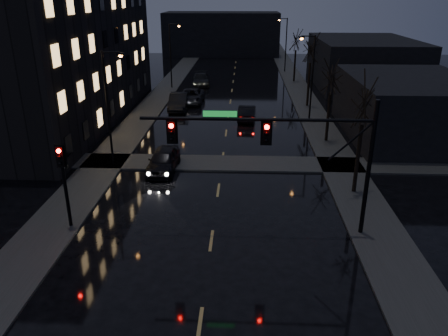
# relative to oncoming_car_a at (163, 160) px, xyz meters

# --- Properties ---
(sidewalk_left) EXTENTS (3.00, 140.00, 0.12)m
(sidewalk_left) POSITION_rel_oncoming_car_a_xyz_m (-4.53, 17.92, -0.72)
(sidewalk_left) COLOR #2D2D2B
(sidewalk_left) RESTS_ON ground
(sidewalk_right) EXTENTS (3.00, 140.00, 0.12)m
(sidewalk_right) POSITION_rel_oncoming_car_a_xyz_m (12.47, 17.92, -0.72)
(sidewalk_right) COLOR #2D2D2B
(sidewalk_right) RESTS_ON ground
(sidewalk_cross) EXTENTS (40.00, 3.00, 0.12)m
(sidewalk_cross) POSITION_rel_oncoming_car_a_xyz_m (3.97, 1.42, -0.72)
(sidewalk_cross) COLOR #2D2D2B
(sidewalk_cross) RESTS_ON ground
(apartment_block) EXTENTS (12.00, 30.00, 12.00)m
(apartment_block) POSITION_rel_oncoming_car_a_xyz_m (-12.53, 12.92, 5.22)
(apartment_block) COLOR black
(apartment_block) RESTS_ON ground
(commercial_right_near) EXTENTS (10.00, 14.00, 5.00)m
(commercial_right_near) POSITION_rel_oncoming_car_a_xyz_m (19.47, 8.92, 1.72)
(commercial_right_near) COLOR black
(commercial_right_near) RESTS_ON ground
(commercial_right_far) EXTENTS (12.00, 18.00, 6.00)m
(commercial_right_far) POSITION_rel_oncoming_car_a_xyz_m (20.97, 30.92, 2.22)
(commercial_right_far) COLOR black
(commercial_right_far) RESTS_ON ground
(far_block) EXTENTS (22.00, 10.00, 8.00)m
(far_block) POSITION_rel_oncoming_car_a_xyz_m (0.97, 60.92, 3.22)
(far_block) COLOR black
(far_block) RESTS_ON ground
(signal_mast) EXTENTS (11.11, 0.41, 7.00)m
(signal_mast) POSITION_rel_oncoming_car_a_xyz_m (7.82, -8.08, 4.09)
(signal_mast) COLOR black
(signal_mast) RESTS_ON ground
(signal_pole_left) EXTENTS (0.35, 0.41, 4.53)m
(signal_pole_left) POSITION_rel_oncoming_car_a_xyz_m (-3.53, -8.08, 2.23)
(signal_pole_left) COLOR black
(signal_pole_left) RESTS_ON ground
(tree_near) EXTENTS (3.52, 3.52, 8.08)m
(tree_near) POSITION_rel_oncoming_car_a_xyz_m (12.37, -3.08, 5.44)
(tree_near) COLOR black
(tree_near) RESTS_ON ground
(tree_mid_a) EXTENTS (3.30, 3.30, 7.58)m
(tree_mid_a) POSITION_rel_oncoming_car_a_xyz_m (12.37, 6.92, 5.05)
(tree_mid_a) COLOR black
(tree_mid_a) RESTS_ON ground
(tree_mid_b) EXTENTS (3.74, 3.74, 8.59)m
(tree_mid_b) POSITION_rel_oncoming_car_a_xyz_m (12.37, 18.92, 5.83)
(tree_mid_b) COLOR black
(tree_mid_b) RESTS_ON ground
(tree_far) EXTENTS (3.43, 3.43, 7.88)m
(tree_far) POSITION_rel_oncoming_car_a_xyz_m (12.37, 32.92, 5.28)
(tree_far) COLOR black
(tree_far) RESTS_ON ground
(streetlight_l_near) EXTENTS (1.53, 0.28, 8.00)m
(streetlight_l_near) POSITION_rel_oncoming_car_a_xyz_m (-3.61, 0.92, 4.00)
(streetlight_l_near) COLOR black
(streetlight_l_near) RESTS_ON ground
(streetlight_l_far) EXTENTS (1.53, 0.28, 8.00)m
(streetlight_l_far) POSITION_rel_oncoming_car_a_xyz_m (-3.61, 27.92, 4.00)
(streetlight_l_far) COLOR black
(streetlight_l_far) RESTS_ON ground
(streetlight_r_mid) EXTENTS (1.53, 0.28, 8.00)m
(streetlight_r_mid) POSITION_rel_oncoming_car_a_xyz_m (11.56, 12.92, 4.00)
(streetlight_r_mid) COLOR black
(streetlight_r_mid) RESTS_ON ground
(streetlight_r_far) EXTENTS (1.53, 0.28, 8.00)m
(streetlight_r_far) POSITION_rel_oncoming_car_a_xyz_m (11.56, 40.92, 4.00)
(streetlight_r_far) COLOR black
(streetlight_r_far) RESTS_ON ground
(oncoming_car_a) EXTENTS (2.00, 4.62, 1.55)m
(oncoming_car_a) POSITION_rel_oncoming_car_a_xyz_m (0.00, 0.00, 0.00)
(oncoming_car_a) COLOR black
(oncoming_car_a) RESTS_ON ground
(oncoming_car_b) EXTENTS (2.01, 5.28, 1.72)m
(oncoming_car_b) POSITION_rel_oncoming_car_a_xyz_m (-1.36, 16.97, 0.08)
(oncoming_car_b) COLOR black
(oncoming_car_b) RESTS_ON ground
(oncoming_car_c) EXTENTS (2.62, 5.50, 1.52)m
(oncoming_car_c) POSITION_rel_oncoming_car_a_xyz_m (-0.36, 20.08, -0.02)
(oncoming_car_c) COLOR black
(oncoming_car_c) RESTS_ON ground
(oncoming_car_d) EXTENTS (2.75, 5.63, 1.58)m
(oncoming_car_d) POSITION_rel_oncoming_car_a_xyz_m (-0.23, 30.08, 0.01)
(oncoming_car_d) COLOR black
(oncoming_car_d) RESTS_ON ground
(lead_car) EXTENTS (1.82, 4.54, 1.47)m
(lead_car) POSITION_rel_oncoming_car_a_xyz_m (5.80, 13.21, -0.04)
(lead_car) COLOR black
(lead_car) RESTS_ON ground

